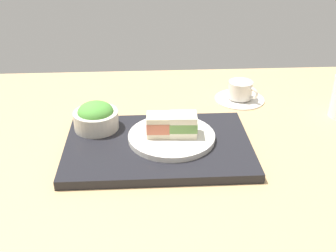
{
  "coord_description": "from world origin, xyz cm",
  "views": [
    {
      "loc": [
        -2.53,
        -87.05,
        52.55
      ],
      "look_at": [
        2.5,
        0.06,
        5.0
      ],
      "focal_mm": 44.44,
      "sensor_mm": 36.0,
      "label": 1
    }
  ],
  "objects_px": {
    "sandwich_far": "(183,125)",
    "coffee_cup": "(240,93)",
    "salad_bowl": "(96,117)",
    "sandwich_near": "(160,125)",
    "sandwich_plate": "(172,137)"
  },
  "relations": [
    {
      "from": "coffee_cup",
      "to": "sandwich_near",
      "type": "bearing_deg",
      "value": -134.26
    },
    {
      "from": "sandwich_plate",
      "to": "sandwich_near",
      "type": "height_order",
      "value": "sandwich_near"
    },
    {
      "from": "sandwich_plate",
      "to": "coffee_cup",
      "type": "bearing_deg",
      "value": 49.25
    },
    {
      "from": "salad_bowl",
      "to": "coffee_cup",
      "type": "distance_m",
      "value": 0.45
    },
    {
      "from": "salad_bowl",
      "to": "coffee_cup",
      "type": "relative_size",
      "value": 0.76
    },
    {
      "from": "sandwich_plate",
      "to": "sandwich_far",
      "type": "xyz_separation_m",
      "value": [
        0.03,
        -0.0,
        0.03
      ]
    },
    {
      "from": "sandwich_near",
      "to": "coffee_cup",
      "type": "xyz_separation_m",
      "value": [
        0.25,
        0.25,
        -0.04
      ]
    },
    {
      "from": "sandwich_far",
      "to": "coffee_cup",
      "type": "height_order",
      "value": "sandwich_far"
    },
    {
      "from": "sandwich_near",
      "to": "salad_bowl",
      "type": "height_order",
      "value": "salad_bowl"
    },
    {
      "from": "salad_bowl",
      "to": "sandwich_near",
      "type": "bearing_deg",
      "value": -22.41
    },
    {
      "from": "sandwich_far",
      "to": "coffee_cup",
      "type": "xyz_separation_m",
      "value": [
        0.19,
        0.26,
        -0.04
      ]
    },
    {
      "from": "sandwich_far",
      "to": "coffee_cup",
      "type": "bearing_deg",
      "value": 53.11
    },
    {
      "from": "sandwich_plate",
      "to": "salad_bowl",
      "type": "distance_m",
      "value": 0.2
    },
    {
      "from": "sandwich_plate",
      "to": "coffee_cup",
      "type": "xyz_separation_m",
      "value": [
        0.22,
        0.26,
        -0.01
      ]
    },
    {
      "from": "sandwich_far",
      "to": "sandwich_plate",
      "type": "bearing_deg",
      "value": 175.76
    }
  ]
}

